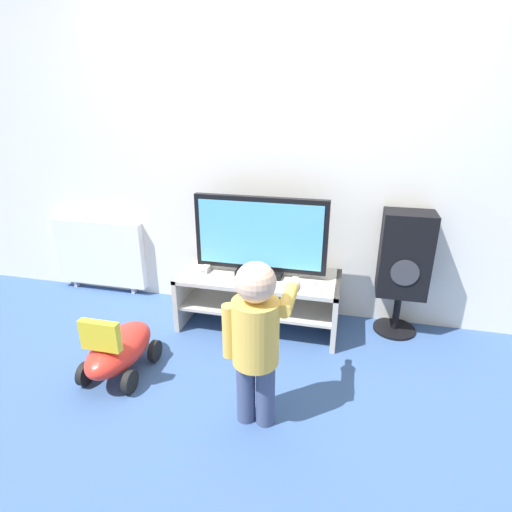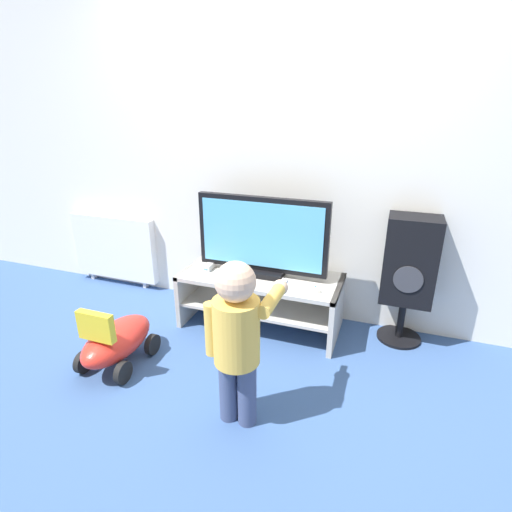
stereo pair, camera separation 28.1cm
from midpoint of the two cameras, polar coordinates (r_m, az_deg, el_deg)
ground_plane at (r=2.97m, az=-3.50°, el=-12.31°), size 16.00×16.00×0.00m
wall_back at (r=3.06m, az=-0.70°, el=14.93°), size 10.00×0.06×2.60m
tv_stand at (r=3.04m, az=-2.20°, el=-5.19°), size 1.20×0.52×0.43m
television at (r=2.89m, az=-2.19°, el=2.63°), size 0.98×0.20×0.59m
game_console at (r=3.09m, az=-9.66°, el=-1.70°), size 0.05×0.16×0.04m
remote_primary at (r=2.81m, az=5.78°, el=-4.23°), size 0.10×0.13×0.03m
child at (r=2.05m, az=-3.91°, el=-10.95°), size 0.36×0.52×0.94m
speaker_tower at (r=2.98m, az=17.95°, el=-0.32°), size 0.35×0.31×0.93m
ride_on_toy at (r=2.78m, az=-21.86°, el=-12.29°), size 0.35×0.59×0.46m
radiator at (r=3.90m, az=-23.36°, el=0.31°), size 0.85×0.08×0.66m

